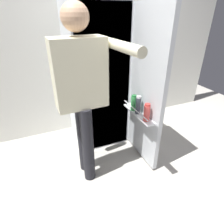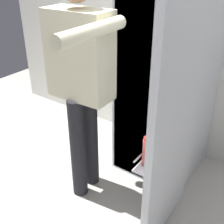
# 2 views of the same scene
# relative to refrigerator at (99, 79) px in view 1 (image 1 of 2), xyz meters

# --- Properties ---
(ground_plane) EXTENTS (6.13, 6.13, 0.00)m
(ground_plane) POSITION_rel_refrigerator_xyz_m (-0.02, -0.53, -0.87)
(ground_plane) COLOR #B7B2A8
(kitchen_wall) EXTENTS (4.40, 0.10, 2.55)m
(kitchen_wall) POSITION_rel_refrigerator_xyz_m (-0.02, 0.43, 0.40)
(kitchen_wall) COLOR silver
(kitchen_wall) RESTS_ON ground_plane
(refrigerator) EXTENTS (0.71, 1.29, 1.75)m
(refrigerator) POSITION_rel_refrigerator_xyz_m (0.00, 0.00, 0.00)
(refrigerator) COLOR silver
(refrigerator) RESTS_ON ground_plane
(person) EXTENTS (0.57, 0.77, 1.70)m
(person) POSITION_rel_refrigerator_xyz_m (-0.37, -0.62, 0.16)
(person) COLOR black
(person) RESTS_ON ground_plane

